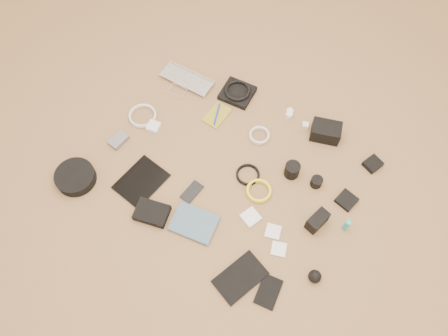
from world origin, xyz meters
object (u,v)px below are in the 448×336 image
Objects in this scene: laptop at (183,85)px; dslr_camera at (326,131)px; paperback at (187,238)px; tablet at (141,181)px; phone at (192,192)px; headphone_case at (75,177)px.

dslr_camera is (0.81, 0.15, 0.03)m from laptop.
tablet is at bearing 61.96° from paperback.
phone is at bearing 26.27° from tablet.
dslr_camera reaches higher than phone.
dslr_camera is at bearing 7.26° from laptop.
dslr_camera is 1.28m from headphone_case.
phone is at bearing 19.37° from paperback.
laptop is 1.27× the size of tablet.
paperback is at bearing -127.42° from dslr_camera.
phone is at bearing -52.84° from laptop.
laptop reaches higher than tablet.
paperback is (-0.26, -0.85, -0.03)m from dslr_camera.
headphone_case reaches higher than tablet.
headphone_case is 0.95× the size of paperback.
headphone_case reaches higher than phone.
laptop is 1.54× the size of headphone_case.
headphone_case is at bearing -99.86° from laptop.
dslr_camera is 0.72× the size of paperback.
tablet is (0.19, -0.59, -0.01)m from laptop.
tablet is 1.15× the size of paperback.
laptop is 0.66m from phone.
laptop is at bearing 133.85° from phone.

